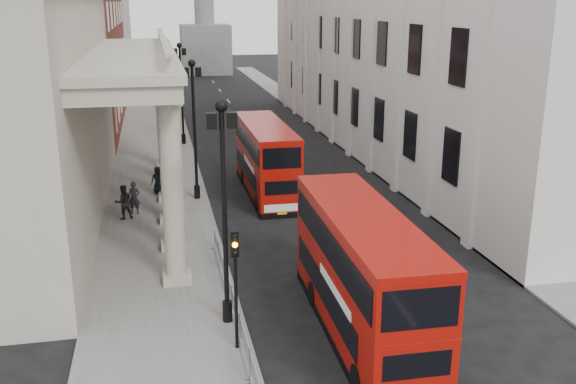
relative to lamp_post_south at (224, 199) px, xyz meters
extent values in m
plane|color=black|center=(0.60, -4.00, -4.91)|extent=(260.00, 260.00, 0.00)
cube|color=slate|center=(-2.40, 26.00, -4.85)|extent=(6.00, 140.00, 0.12)
cube|color=slate|center=(14.10, 26.00, -4.85)|extent=(3.00, 140.00, 0.12)
cube|color=slate|center=(0.55, 26.00, -4.84)|extent=(0.20, 140.00, 0.14)
cube|color=#A19A87|center=(-9.90, 14.00, 1.09)|extent=(9.00, 28.00, 12.00)
cube|color=maroon|center=(-9.90, 44.00, 6.09)|extent=(9.00, 32.00, 22.00)
cube|color=#A19A87|center=(-9.90, 76.00, 5.09)|extent=(9.00, 30.00, 20.00)
cube|color=#60605E|center=(6.60, 88.00, -0.91)|extent=(8.00, 8.00, 8.00)
cylinder|color=black|center=(0.00, 0.00, -4.39)|extent=(0.36, 0.36, 0.80)
cylinder|color=black|center=(0.00, 0.00, -0.79)|extent=(0.18, 0.18, 8.00)
sphere|color=black|center=(0.00, 0.00, 3.31)|extent=(0.44, 0.44, 0.44)
cube|color=black|center=(0.35, 0.00, 2.81)|extent=(0.35, 0.35, 0.55)
cube|color=black|center=(-0.35, 0.00, 2.81)|extent=(0.35, 0.35, 0.55)
cylinder|color=black|center=(0.00, 16.00, -4.39)|extent=(0.36, 0.36, 0.80)
cylinder|color=black|center=(0.00, 16.00, -0.79)|extent=(0.18, 0.18, 8.00)
sphere|color=black|center=(0.00, 16.00, 3.31)|extent=(0.44, 0.44, 0.44)
cube|color=black|center=(0.35, 16.00, 2.81)|extent=(0.35, 0.35, 0.55)
cube|color=black|center=(-0.35, 16.00, 2.81)|extent=(0.35, 0.35, 0.55)
cylinder|color=black|center=(0.00, 32.00, -4.39)|extent=(0.36, 0.36, 0.80)
cylinder|color=black|center=(0.00, 32.00, -0.79)|extent=(0.18, 0.18, 8.00)
sphere|color=black|center=(0.00, 32.00, 3.31)|extent=(0.44, 0.44, 0.44)
cube|color=black|center=(0.35, 32.00, 2.81)|extent=(0.35, 0.35, 0.55)
cube|color=black|center=(-0.35, 32.00, 2.81)|extent=(0.35, 0.35, 0.55)
cylinder|color=black|center=(0.10, -2.00, -3.09)|extent=(0.12, 0.12, 3.40)
cube|color=black|center=(0.10, -2.00, -0.94)|extent=(0.28, 0.22, 0.90)
sphere|color=black|center=(0.10, -2.13, -0.64)|extent=(0.18, 0.18, 0.18)
sphere|color=orange|center=(0.10, -2.13, -0.94)|extent=(0.18, 0.18, 0.18)
sphere|color=black|center=(0.10, -2.13, -1.24)|extent=(0.18, 0.18, 0.18)
cube|color=gray|center=(0.25, -2.95, -4.24)|extent=(0.50, 2.30, 1.10)
cube|color=gray|center=(0.25, -0.60, -4.24)|extent=(0.50, 2.30, 1.10)
cube|color=gray|center=(0.25, 1.75, -4.24)|extent=(0.50, 2.30, 1.10)
cube|color=gray|center=(0.25, 4.10, -4.24)|extent=(0.50, 2.30, 1.10)
cube|color=gray|center=(0.25, 6.45, -4.24)|extent=(0.50, 2.30, 1.10)
cube|color=#9F0E07|center=(4.65, -1.68, -3.55)|extent=(2.74, 10.67, 2.02)
cube|color=#9F0E07|center=(4.65, -1.68, -1.45)|extent=(2.74, 10.67, 1.77)
cube|color=#9F0E07|center=(4.65, -1.68, -0.44)|extent=(2.78, 10.71, 0.25)
cube|color=black|center=(4.65, -1.68, -4.73)|extent=(2.76, 10.67, 0.35)
cube|color=black|center=(4.65, -1.68, -3.29)|extent=(2.76, 8.65, 1.01)
cube|color=black|center=(4.65, -1.68, -1.35)|extent=(2.79, 10.06, 1.11)
cylinder|color=black|center=(3.44, -5.35, -4.41)|extent=(0.34, 1.02, 1.01)
cylinder|color=black|center=(5.72, -5.40, -4.41)|extent=(0.34, 1.02, 1.01)
cylinder|color=black|center=(3.56, 0.82, -4.41)|extent=(0.34, 1.02, 1.01)
cylinder|color=black|center=(5.85, 0.77, -4.41)|extent=(0.34, 1.02, 1.01)
cube|color=#A00E07|center=(4.38, 16.59, -3.60)|extent=(2.43, 10.17, 1.94)
cube|color=#A00E07|center=(4.38, 16.59, -1.59)|extent=(2.43, 10.17, 1.70)
cube|color=#A00E07|center=(4.38, 16.59, -0.63)|extent=(2.47, 10.21, 0.24)
cube|color=black|center=(4.38, 16.59, -4.74)|extent=(2.45, 10.17, 0.34)
cube|color=black|center=(4.38, 16.59, -3.36)|extent=(2.49, 8.24, 0.97)
cube|color=black|center=(4.38, 16.59, -1.50)|extent=(2.49, 9.59, 1.07)
cube|color=white|center=(4.38, 11.51, -4.28)|extent=(2.03, 0.06, 0.44)
cube|color=yellow|center=(4.38, 11.50, -4.60)|extent=(0.53, 0.04, 0.13)
cylinder|color=black|center=(3.29, 13.05, -4.43)|extent=(0.31, 0.97, 0.97)
cylinder|color=black|center=(5.48, 13.05, -4.43)|extent=(0.31, 0.97, 0.97)
cylinder|color=black|center=(3.28, 18.96, -4.43)|extent=(0.31, 0.97, 0.97)
cylinder|color=black|center=(5.47, 18.96, -4.43)|extent=(0.31, 0.97, 0.97)
imported|color=black|center=(-3.65, 13.68, -3.86)|extent=(0.77, 0.60, 1.86)
imported|color=black|center=(-4.21, 12.92, -3.83)|extent=(1.12, 0.99, 1.93)
imported|color=black|center=(-2.30, 17.59, -3.94)|extent=(0.89, 0.64, 1.70)
camera|label=1|loc=(-2.20, -21.68, 6.71)|focal=40.00mm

